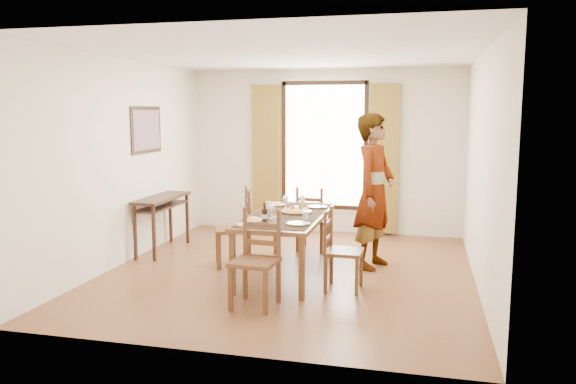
% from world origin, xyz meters
% --- Properties ---
extents(ground, '(5.00, 5.00, 0.00)m').
position_xyz_m(ground, '(0.00, 0.00, 0.00)').
color(ground, '#472E16').
rests_on(ground, ground).
extents(room_shell, '(4.60, 5.10, 2.74)m').
position_xyz_m(room_shell, '(-0.00, 0.13, 1.54)').
color(room_shell, silver).
rests_on(room_shell, ground).
extents(console_table, '(0.38, 1.20, 0.80)m').
position_xyz_m(console_table, '(-2.03, 0.60, 0.68)').
color(console_table, '#341C11').
rests_on(console_table, ground).
extents(dining_table, '(0.90, 1.99, 0.76)m').
position_xyz_m(dining_table, '(-0.01, -0.10, 0.69)').
color(dining_table, brown).
rests_on(dining_table, ground).
extents(chair_west, '(0.59, 0.59, 1.02)m').
position_xyz_m(chair_west, '(-0.76, 0.13, 0.47)').
color(chair_west, '#51321B').
rests_on(chair_west, ground).
extents(chair_north, '(0.46, 0.46, 0.95)m').
position_xyz_m(chair_north, '(0.07, 1.12, 0.44)').
color(chair_north, '#51321B').
rests_on(chair_north, ground).
extents(chair_south, '(0.48, 0.48, 1.00)m').
position_xyz_m(chair_south, '(-0.05, -1.30, 0.47)').
color(chair_south, '#51321B').
rests_on(chair_south, ground).
extents(chair_east, '(0.42, 0.42, 0.92)m').
position_xyz_m(chair_east, '(0.73, -0.55, 0.43)').
color(chair_east, '#51321B').
rests_on(chair_east, ground).
extents(man, '(1.00, 0.89, 1.99)m').
position_xyz_m(man, '(1.00, 0.48, 0.99)').
color(man, gray).
rests_on(man, ground).
extents(plate_sw, '(0.27, 0.27, 0.05)m').
position_xyz_m(plate_sw, '(-0.28, -0.62, 0.78)').
color(plate_sw, silver).
rests_on(plate_sw, dining_table).
extents(plate_se, '(0.27, 0.27, 0.05)m').
position_xyz_m(plate_se, '(0.26, -0.69, 0.78)').
color(plate_se, silver).
rests_on(plate_se, dining_table).
extents(plate_nw, '(0.27, 0.27, 0.05)m').
position_xyz_m(plate_nw, '(-0.30, 0.48, 0.78)').
color(plate_nw, silver).
rests_on(plate_nw, dining_table).
extents(plate_ne, '(0.27, 0.27, 0.05)m').
position_xyz_m(plate_ne, '(0.26, 0.46, 0.78)').
color(plate_ne, silver).
rests_on(plate_ne, dining_table).
extents(pasta_platter, '(0.40, 0.40, 0.10)m').
position_xyz_m(pasta_platter, '(0.08, 0.02, 0.81)').
color(pasta_platter, '#CD4C1A').
rests_on(pasta_platter, dining_table).
extents(caprese_plate, '(0.20, 0.20, 0.04)m').
position_xyz_m(caprese_plate, '(-0.30, -0.87, 0.78)').
color(caprese_plate, silver).
rests_on(caprese_plate, dining_table).
extents(wine_glass_a, '(0.08, 0.08, 0.18)m').
position_xyz_m(wine_glass_a, '(-0.11, -0.43, 0.85)').
color(wine_glass_a, white).
rests_on(wine_glass_a, dining_table).
extents(wine_glass_b, '(0.08, 0.08, 0.18)m').
position_xyz_m(wine_glass_b, '(0.09, 0.32, 0.85)').
color(wine_glass_b, white).
rests_on(wine_glass_b, dining_table).
extents(wine_glass_c, '(0.08, 0.08, 0.18)m').
position_xyz_m(wine_glass_c, '(-0.12, 0.27, 0.85)').
color(wine_glass_c, white).
rests_on(wine_glass_c, dining_table).
extents(tumbler_a, '(0.07, 0.07, 0.10)m').
position_xyz_m(tumbler_a, '(0.29, -0.39, 0.81)').
color(tumbler_a, silver).
rests_on(tumbler_a, dining_table).
extents(tumbler_b, '(0.07, 0.07, 0.10)m').
position_xyz_m(tumbler_b, '(-0.32, 0.19, 0.81)').
color(tumbler_b, silver).
rests_on(tumbler_b, dining_table).
extents(tumbler_c, '(0.07, 0.07, 0.10)m').
position_xyz_m(tumbler_c, '(0.02, -0.78, 0.81)').
color(tumbler_c, silver).
rests_on(tumbler_c, dining_table).
extents(wine_bottle, '(0.07, 0.07, 0.25)m').
position_xyz_m(wine_bottle, '(-0.09, -0.81, 0.88)').
color(wine_bottle, black).
rests_on(wine_bottle, dining_table).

